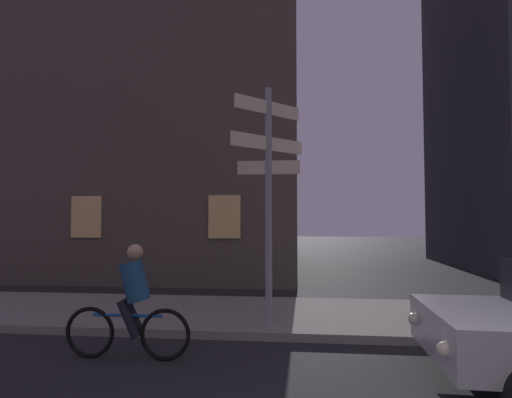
% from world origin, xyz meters
% --- Properties ---
extents(sidewalk_kerb, '(40.00, 2.90, 0.14)m').
position_xyz_m(sidewalk_kerb, '(0.00, 6.09, 0.07)').
color(sidewalk_kerb, gray).
rests_on(sidewalk_kerb, ground_plane).
extents(signpost, '(1.17, 1.17, 4.13)m').
position_xyz_m(signpost, '(-0.99, 5.14, 2.61)').
color(signpost, gray).
rests_on(signpost, sidewalk_kerb).
extents(cyclist, '(1.82, 0.32, 1.61)m').
position_xyz_m(cyclist, '(-2.83, 3.64, 0.75)').
color(cyclist, black).
rests_on(cyclist, ground_plane).
extents(building_left_block, '(12.10, 9.48, 21.13)m').
position_xyz_m(building_left_block, '(-6.53, 13.93, 10.56)').
color(building_left_block, '#4C443D').
rests_on(building_left_block, ground_plane).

